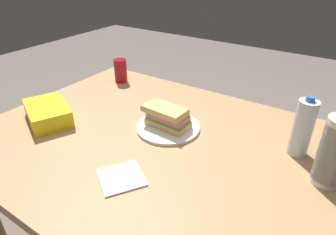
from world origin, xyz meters
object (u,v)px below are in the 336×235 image
water_bottle_tall (303,128)px  plastic_cup_stack (334,153)px  soda_can_red (121,71)px  sandwich (167,117)px  paper_plate (168,127)px  dining_table (168,163)px  chip_bag (48,113)px

water_bottle_tall → plastic_cup_stack: 0.15m
soda_can_red → plastic_cup_stack: (-1.05, 0.26, 0.05)m
sandwich → water_bottle_tall: water_bottle_tall is taller
paper_plate → plastic_cup_stack: size_ratio=1.14×
water_bottle_tall → plastic_cup_stack: bearing=133.8°
soda_can_red → plastic_cup_stack: 1.08m
paper_plate → soda_can_red: soda_can_red is taller
sandwich → water_bottle_tall: bearing=-166.4°
paper_plate → sandwich: 0.05m
soda_can_red → water_bottle_tall: 0.96m
sandwich → soda_can_red: 0.55m
dining_table → paper_plate: bearing=-57.3°
sandwich → soda_can_red: size_ratio=1.54×
sandwich → water_bottle_tall: 0.48m
soda_can_red → water_bottle_tall: size_ratio=0.56×
water_bottle_tall → plastic_cup_stack: size_ratio=0.98×
paper_plate → chip_bag: (0.45, 0.22, 0.03)m
sandwich → soda_can_red: soda_can_red is taller
paper_plate → chip_bag: chip_bag is taller
water_bottle_tall → soda_can_red: bearing=-9.3°
soda_can_red → water_bottle_tall: bearing=170.7°
dining_table → paper_plate: paper_plate is taller
dining_table → plastic_cup_stack: 0.56m
soda_can_red → paper_plate: bearing=150.9°
sandwich → plastic_cup_stack: (-0.57, -0.00, 0.06)m
chip_bag → plastic_cup_stack: 1.04m
paper_plate → sandwich: bearing=23.2°
paper_plate → chip_bag: size_ratio=1.10×
soda_can_red → plastic_cup_stack: plastic_cup_stack is taller
sandwich → soda_can_red: (0.48, -0.27, 0.01)m
sandwich → chip_bag: (0.44, 0.22, -0.02)m
dining_table → plastic_cup_stack: bearing=-169.8°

